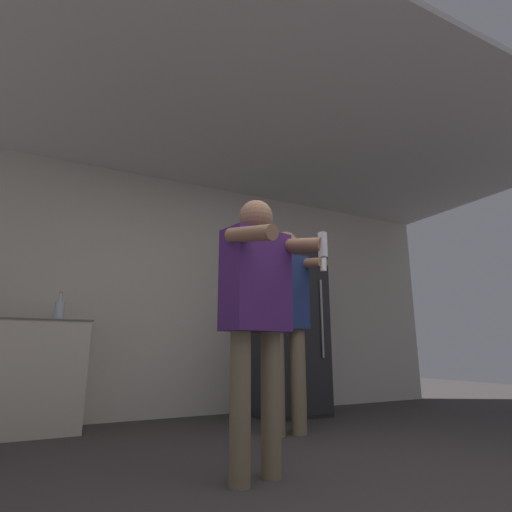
{
  "coord_description": "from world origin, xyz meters",
  "views": [
    {
      "loc": [
        -1.23,
        -1.5,
        0.67
      ],
      "look_at": [
        -0.2,
        0.53,
        1.21
      ],
      "focal_mm": 28.0,
      "sensor_mm": 36.0,
      "label": 1
    }
  ],
  "objects_px": {
    "person_woman_foreground": "(257,300)",
    "person_man_side": "(287,309)",
    "bottle_tall_gin": "(59,310)",
    "refrigerator": "(285,328)"
  },
  "relations": [
    {
      "from": "person_woman_foreground",
      "to": "person_man_side",
      "type": "distance_m",
      "value": 1.2
    },
    {
      "from": "bottle_tall_gin",
      "to": "person_woman_foreground",
      "type": "height_order",
      "value": "person_woman_foreground"
    },
    {
      "from": "refrigerator",
      "to": "bottle_tall_gin",
      "type": "relative_size",
      "value": 6.93
    },
    {
      "from": "person_man_side",
      "to": "bottle_tall_gin",
      "type": "bearing_deg",
      "value": 150.2
    },
    {
      "from": "refrigerator",
      "to": "person_man_side",
      "type": "xyz_separation_m",
      "value": [
        -0.51,
        -0.9,
        0.1
      ]
    },
    {
      "from": "person_man_side",
      "to": "person_woman_foreground",
      "type": "bearing_deg",
      "value": -129.41
    },
    {
      "from": "bottle_tall_gin",
      "to": "person_man_side",
      "type": "distance_m",
      "value": 2.01
    },
    {
      "from": "refrigerator",
      "to": "person_woman_foreground",
      "type": "distance_m",
      "value": 2.22
    },
    {
      "from": "bottle_tall_gin",
      "to": "person_woman_foreground",
      "type": "bearing_deg",
      "value": -62.88
    },
    {
      "from": "person_woman_foreground",
      "to": "bottle_tall_gin",
      "type": "bearing_deg",
      "value": 117.12
    }
  ]
}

